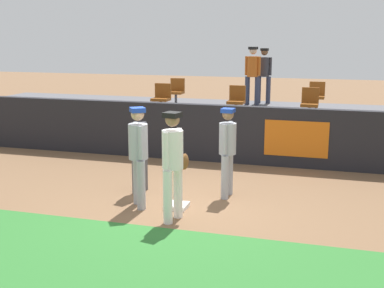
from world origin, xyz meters
name	(u,v)px	position (x,y,z in m)	size (l,w,h in m)	color
ground_plane	(175,207)	(0.00, 0.00, 0.00)	(60.00, 60.00, 0.00)	brown
grass_foreground_strip	(120,263)	(0.00, -2.43, 0.00)	(18.00, 2.80, 0.01)	#2D722D
first_base	(177,206)	(0.04, -0.03, 0.04)	(0.40, 0.40, 0.08)	white
player_fielder_home	(173,159)	(0.19, -0.64, 1.09)	(0.44, 0.56, 1.88)	white
player_runner_visitor	(138,150)	(-0.65, -0.14, 1.08)	(0.49, 0.49, 1.86)	#9EA3AD
player_coach_visitor	(227,146)	(0.78, 0.90, 1.02)	(0.35, 0.49, 1.75)	#9EA3AD
player_umpire	(139,144)	(-0.98, 0.71, 0.98)	(0.39, 0.46, 1.69)	#4C4C51
field_wall	(221,134)	(0.01, 3.61, 0.72)	(18.00, 0.26, 1.44)	black
bleacher_platform	(240,126)	(0.00, 6.18, 0.47)	(18.00, 4.80, 0.94)	#59595E
seat_back_left	(177,90)	(-2.21, 6.85, 1.41)	(0.46, 0.44, 0.84)	#4C4C51
seat_front_center	(237,99)	(0.11, 5.05, 1.41)	(0.45, 0.44, 0.84)	#4C4C51
seat_back_right	(317,94)	(2.15, 6.85, 1.41)	(0.46, 0.44, 0.84)	#4C4C51
seat_front_right	(310,102)	(2.06, 5.05, 1.41)	(0.44, 0.44, 0.84)	#4C4C51
seat_front_left	(162,97)	(-2.07, 5.05, 1.41)	(0.48, 0.44, 0.84)	#4C4C51
spectator_hooded	(264,72)	(0.40, 8.02, 1.97)	(0.50, 0.34, 1.78)	#33384C
spectator_capped	(253,72)	(0.12, 7.48, 2.00)	(0.51, 0.40, 1.83)	#33384C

